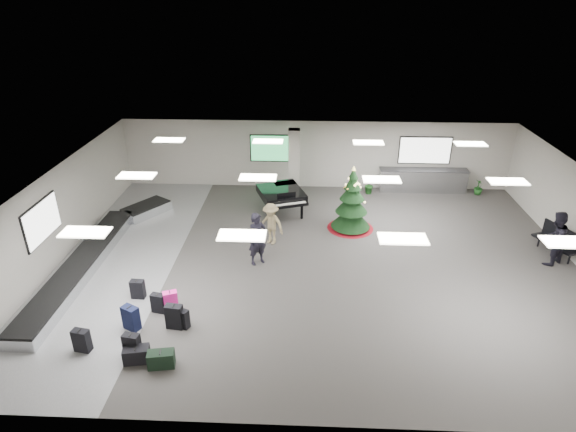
{
  "coord_description": "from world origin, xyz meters",
  "views": [
    {
      "loc": [
        -0.38,
        -14.56,
        8.81
      ],
      "look_at": [
        -1.06,
        1.0,
        1.28
      ],
      "focal_mm": 30.0,
      "sensor_mm": 36.0,
      "label": 1
    }
  ],
  "objects_px": {
    "potted_plant_left": "(370,185)",
    "traveler_a": "(257,239)",
    "grand_piano": "(282,194)",
    "traveler_b": "(271,224)",
    "pink_suitcase": "(171,301)",
    "potted_plant_right": "(479,187)",
    "traveler_bench": "(555,238)",
    "christmas_tree": "(351,208)",
    "baggage_carousel": "(96,253)",
    "bench": "(559,240)",
    "service_counter": "(423,180)"
  },
  "relations": [
    {
      "from": "christmas_tree",
      "to": "potted_plant_left",
      "type": "relative_size",
      "value": 3.04
    },
    {
      "from": "traveler_bench",
      "to": "potted_plant_left",
      "type": "distance_m",
      "value": 8.22
    },
    {
      "from": "bench",
      "to": "traveler_a",
      "type": "height_order",
      "value": "traveler_a"
    },
    {
      "from": "bench",
      "to": "pink_suitcase",
      "type": "bearing_deg",
      "value": 173.0
    },
    {
      "from": "baggage_carousel",
      "to": "traveler_b",
      "type": "bearing_deg",
      "value": 12.75
    },
    {
      "from": "traveler_b",
      "to": "potted_plant_right",
      "type": "height_order",
      "value": "traveler_b"
    },
    {
      "from": "baggage_carousel",
      "to": "traveler_bench",
      "type": "bearing_deg",
      "value": 1.27
    },
    {
      "from": "service_counter",
      "to": "traveler_b",
      "type": "bearing_deg",
      "value": -141.46
    },
    {
      "from": "grand_piano",
      "to": "traveler_a",
      "type": "distance_m",
      "value": 4.09
    },
    {
      "from": "bench",
      "to": "traveler_bench",
      "type": "height_order",
      "value": "traveler_bench"
    },
    {
      "from": "christmas_tree",
      "to": "traveler_a",
      "type": "xyz_separation_m",
      "value": [
        -3.42,
        -2.82,
        0.05
      ]
    },
    {
      "from": "traveler_b",
      "to": "pink_suitcase",
      "type": "bearing_deg",
      "value": -94.27
    },
    {
      "from": "traveler_a",
      "to": "potted_plant_left",
      "type": "height_order",
      "value": "traveler_a"
    },
    {
      "from": "bench",
      "to": "grand_piano",
      "type": "bearing_deg",
      "value": 139.8
    },
    {
      "from": "grand_piano",
      "to": "traveler_b",
      "type": "xyz_separation_m",
      "value": [
        -0.25,
        -2.58,
        -0.09
      ]
    },
    {
      "from": "grand_piano",
      "to": "traveler_bench",
      "type": "relative_size",
      "value": 1.33
    },
    {
      "from": "traveler_a",
      "to": "potted_plant_right",
      "type": "relative_size",
      "value": 2.68
    },
    {
      "from": "traveler_bench",
      "to": "potted_plant_right",
      "type": "bearing_deg",
      "value": -118.24
    },
    {
      "from": "potted_plant_left",
      "to": "traveler_a",
      "type": "bearing_deg",
      "value": -125.3
    },
    {
      "from": "pink_suitcase",
      "to": "traveler_bench",
      "type": "xyz_separation_m",
      "value": [
        12.47,
        3.25,
        0.66
      ]
    },
    {
      "from": "grand_piano",
      "to": "bench",
      "type": "relative_size",
      "value": 1.5
    },
    {
      "from": "potted_plant_right",
      "to": "traveler_b",
      "type": "bearing_deg",
      "value": -151.26
    },
    {
      "from": "grand_piano",
      "to": "potted_plant_right",
      "type": "bearing_deg",
      "value": -4.12
    },
    {
      "from": "traveler_b",
      "to": "traveler_bench",
      "type": "xyz_separation_m",
      "value": [
        9.8,
        -1.03,
        0.18
      ]
    },
    {
      "from": "service_counter",
      "to": "pink_suitcase",
      "type": "relative_size",
      "value": 6.12
    },
    {
      "from": "pink_suitcase",
      "to": "christmas_tree",
      "type": "relative_size",
      "value": 0.25
    },
    {
      "from": "service_counter",
      "to": "traveler_bench",
      "type": "xyz_separation_m",
      "value": [
        3.09,
        -6.38,
        0.44
      ]
    },
    {
      "from": "christmas_tree",
      "to": "traveler_bench",
      "type": "relative_size",
      "value": 1.34
    },
    {
      "from": "pink_suitcase",
      "to": "traveler_b",
      "type": "height_order",
      "value": "traveler_b"
    },
    {
      "from": "baggage_carousel",
      "to": "traveler_bench",
      "type": "distance_m",
      "value": 15.95
    },
    {
      "from": "grand_piano",
      "to": "potted_plant_left",
      "type": "distance_m",
      "value": 4.64
    },
    {
      "from": "service_counter",
      "to": "christmas_tree",
      "type": "bearing_deg",
      "value": -132.4
    },
    {
      "from": "grand_piano",
      "to": "traveler_b",
      "type": "relative_size",
      "value": 1.62
    },
    {
      "from": "bench",
      "to": "potted_plant_right",
      "type": "bearing_deg",
      "value": 77.81
    },
    {
      "from": "grand_piano",
      "to": "potted_plant_left",
      "type": "height_order",
      "value": "grand_piano"
    },
    {
      "from": "traveler_b",
      "to": "potted_plant_left",
      "type": "bearing_deg",
      "value": 77.37
    },
    {
      "from": "grand_piano",
      "to": "potted_plant_right",
      "type": "height_order",
      "value": "grand_piano"
    },
    {
      "from": "baggage_carousel",
      "to": "pink_suitcase",
      "type": "distance_m",
      "value": 4.51
    },
    {
      "from": "christmas_tree",
      "to": "bench",
      "type": "relative_size",
      "value": 1.51
    },
    {
      "from": "bench",
      "to": "potted_plant_right",
      "type": "distance_m",
      "value": 5.62
    },
    {
      "from": "grand_piano",
      "to": "potted_plant_right",
      "type": "relative_size",
      "value": 3.69
    },
    {
      "from": "traveler_b",
      "to": "christmas_tree",
      "type": "bearing_deg",
      "value": 51.49
    },
    {
      "from": "christmas_tree",
      "to": "traveler_bench",
      "type": "distance_m",
      "value": 7.15
    },
    {
      "from": "pink_suitcase",
      "to": "potted_plant_right",
      "type": "height_order",
      "value": "potted_plant_right"
    },
    {
      "from": "grand_piano",
      "to": "traveler_bench",
      "type": "distance_m",
      "value": 10.21
    },
    {
      "from": "baggage_carousel",
      "to": "bench",
      "type": "distance_m",
      "value": 16.48
    },
    {
      "from": "traveler_bench",
      "to": "potted_plant_right",
      "type": "xyz_separation_m",
      "value": [
        -0.58,
        6.09,
        -0.63
      ]
    },
    {
      "from": "pink_suitcase",
      "to": "traveler_a",
      "type": "height_order",
      "value": "traveler_a"
    },
    {
      "from": "baggage_carousel",
      "to": "service_counter",
      "type": "relative_size",
      "value": 2.4
    },
    {
      "from": "christmas_tree",
      "to": "grand_piano",
      "type": "xyz_separation_m",
      "value": [
        -2.82,
        1.23,
        -0.01
      ]
    }
  ]
}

